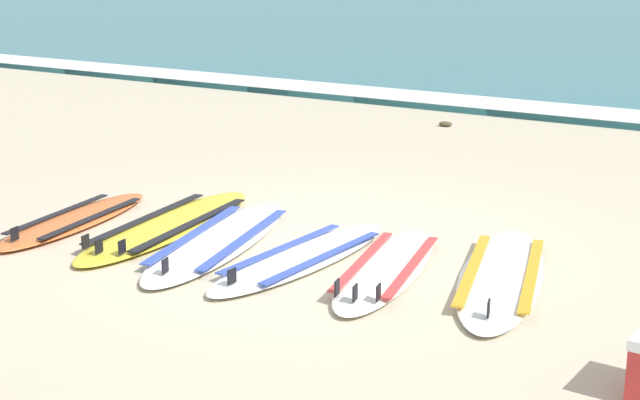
# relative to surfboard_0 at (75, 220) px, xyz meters

# --- Properties ---
(ground_plane) EXTENTS (80.00, 80.00, 0.00)m
(ground_plane) POSITION_rel_surfboard_0_xyz_m (2.27, 0.61, -0.04)
(ground_plane) COLOR #C1B599
(wave_foam_strip) EXTENTS (80.00, 1.14, 0.11)m
(wave_foam_strip) POSITION_rel_surfboard_0_xyz_m (2.27, 7.99, 0.02)
(wave_foam_strip) COLOR white
(wave_foam_strip) RESTS_ON ground
(surfboard_0) EXTENTS (0.90, 2.11, 0.18)m
(surfboard_0) POSITION_rel_surfboard_0_xyz_m (0.00, 0.00, 0.00)
(surfboard_0) COLOR orange
(surfboard_0) RESTS_ON ground
(surfboard_1) EXTENTS (1.05, 2.62, 0.18)m
(surfboard_1) POSITION_rel_surfboard_0_xyz_m (0.82, 0.33, 0.00)
(surfboard_1) COLOR yellow
(surfboard_1) RESTS_ON ground
(surfboard_2) EXTENTS (1.29, 2.60, 0.18)m
(surfboard_2) POSITION_rel_surfboard_0_xyz_m (1.48, 0.24, -0.00)
(surfboard_2) COLOR white
(surfboard_2) RESTS_ON ground
(surfboard_3) EXTENTS (0.59, 2.22, 0.18)m
(surfboard_3) POSITION_rel_surfboard_0_xyz_m (2.31, 0.24, -0.00)
(surfboard_3) COLOR white
(surfboard_3) RESTS_ON ground
(surfboard_4) EXTENTS (1.06, 2.21, 0.18)m
(surfboard_4) POSITION_rel_surfboard_0_xyz_m (2.99, 0.38, 0.00)
(surfboard_4) COLOR silver
(surfboard_4) RESTS_ON ground
(surfboard_5) EXTENTS (1.30, 2.47, 0.18)m
(surfboard_5) POSITION_rel_surfboard_0_xyz_m (3.79, 0.69, -0.00)
(surfboard_5) COLOR white
(surfboard_5) RESTS_ON ground
(seaweed_clump_near_shoreline) EXTENTS (0.19, 0.15, 0.07)m
(seaweed_clump_near_shoreline) POSITION_rel_surfboard_0_xyz_m (0.59, 6.29, -0.00)
(seaweed_clump_near_shoreline) COLOR #4C4228
(seaweed_clump_near_shoreline) RESTS_ON ground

